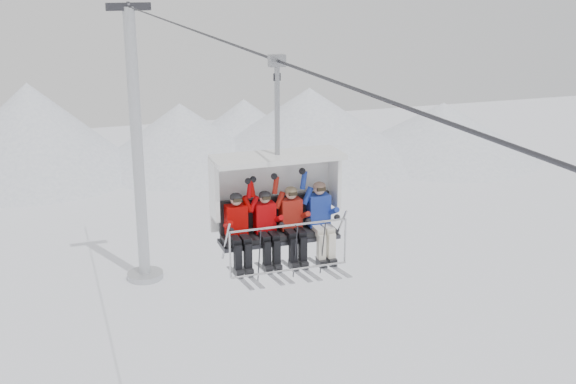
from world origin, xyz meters
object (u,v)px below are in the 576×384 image
object	(u,v)px
skier_far_left	(238,228)
lift_tower_right	(138,168)
chairlift_carrier	(275,194)
skier_center_left	(266,225)
skier_center_right	(292,222)
skier_far_right	(320,217)

from	to	relation	value
skier_far_left	lift_tower_right	bearing A→B (deg)	87.73
chairlift_carrier	skier_center_left	distance (m)	0.66
skier_center_right	skier_far_right	xyz separation A→B (m)	(0.58, 0.00, 0.02)
skier_center_right	skier_far_left	bearing A→B (deg)	-179.90
lift_tower_right	chairlift_carrier	distance (m)	21.81
lift_tower_right	skier_center_right	xyz separation A→B (m)	(0.24, -21.56, 4.43)
skier_far_right	skier_far_left	bearing A→B (deg)	-179.77
chairlift_carrier	skier_far_right	bearing A→B (deg)	-20.14
skier_center_right	skier_far_right	distance (m)	0.58
chairlift_carrier	skier_far_right	size ratio (longest dim) A/B	2.35
chairlift_carrier	skier_center_left	world-z (taller)	chairlift_carrier
skier_far_left	skier_center_left	world-z (taller)	skier_far_left
lift_tower_right	chairlift_carrier	size ratio (longest dim) A/B	3.38
chairlift_carrier	skier_far_left	bearing A→B (deg)	-160.01
lift_tower_right	skier_far_right	bearing A→B (deg)	-87.80
skier_far_left	skier_center_right	world-z (taller)	skier_center_right
chairlift_carrier	skier_center_left	size ratio (longest dim) A/B	2.36
skier_center_right	skier_center_left	bearing A→B (deg)	-179.53
skier_center_left	skier_far_right	world-z (taller)	skier_far_right
skier_far_left	skier_center_left	bearing A→B (deg)	-0.25
skier_far_right	chairlift_carrier	bearing A→B (deg)	159.86
skier_far_right	lift_tower_right	bearing A→B (deg)	92.20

